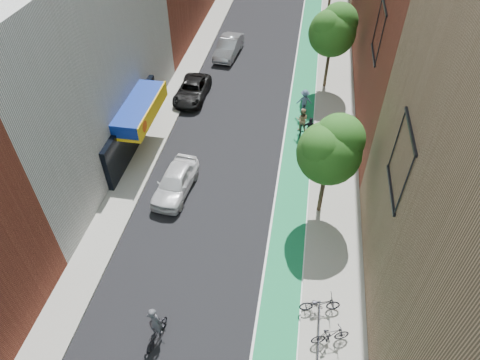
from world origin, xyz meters
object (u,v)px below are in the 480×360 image
at_px(parked_car_black, 192,90).
at_px(cyclist_lane_mid, 309,134).
at_px(parked_car_silver, 229,47).
at_px(cyclist_lane_far, 304,104).
at_px(cyclist_lane_near, 301,124).
at_px(cyclist_lead, 156,329).
at_px(parked_car_white, 175,182).

bearing_deg(parked_car_black, cyclist_lane_mid, -24.04).
height_order(parked_car_silver, cyclist_lane_far, cyclist_lane_far).
distance_m(parked_car_silver, cyclist_lane_mid, 14.23).
distance_m(cyclist_lane_near, cyclist_lane_far, 2.44).
bearing_deg(parked_car_black, cyclist_lead, -79.34).
relative_size(parked_car_black, cyclist_lead, 2.15).
distance_m(parked_car_white, cyclist_lead, 9.40).
xyz_separation_m(parked_car_silver, cyclist_lead, (1.84, -27.20, -0.04)).
bearing_deg(parked_car_silver, parked_car_black, -95.50).
bearing_deg(parked_car_silver, parked_car_white, -83.97).
bearing_deg(cyclist_lane_near, cyclist_lane_mid, 125.23).
height_order(cyclist_lead, cyclist_lane_mid, cyclist_lead).
xyz_separation_m(parked_car_white, cyclist_lane_mid, (7.70, 6.06, -0.01)).
relative_size(parked_car_white, cyclist_lane_far, 2.18).
relative_size(parked_car_silver, cyclist_lane_far, 2.33).
relative_size(cyclist_lane_mid, cyclist_lane_far, 0.98).
distance_m(parked_car_white, cyclist_lane_near, 9.99).
distance_m(parked_car_silver, cyclist_lane_near, 13.09).
bearing_deg(cyclist_lead, cyclist_lane_far, -95.08).
relative_size(parked_car_white, cyclist_lead, 2.04).
distance_m(parked_car_black, cyclist_lane_near, 9.33).
bearing_deg(cyclist_lane_near, parked_car_silver, -53.48).
xyz_separation_m(parked_car_black, cyclist_lead, (3.33, -19.65, 0.09)).
bearing_deg(parked_car_white, cyclist_lane_mid, 43.16).
xyz_separation_m(cyclist_lane_near, cyclist_lane_mid, (0.61, -0.97, -0.11)).
bearing_deg(cyclist_lead, cyclist_lane_mid, -100.30).
bearing_deg(cyclist_lead, cyclist_lane_near, -97.23).
distance_m(cyclist_lead, cyclist_lane_far, 19.47).
bearing_deg(cyclist_lane_near, parked_car_white, 47.89).
bearing_deg(cyclist_lane_mid, cyclist_lane_near, -52.08).
relative_size(parked_car_white, parked_car_silver, 0.94).
xyz_separation_m(parked_car_white, parked_car_black, (-1.60, 10.41, -0.11)).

